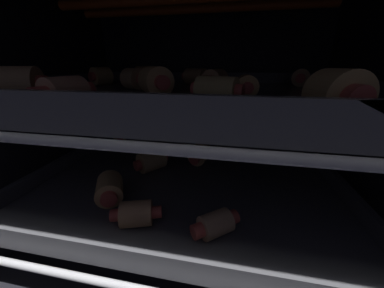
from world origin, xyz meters
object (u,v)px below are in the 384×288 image
pig_in_blanket_lower_3 (120,137)px  oven_rack_upper (189,101)px  pig_in_blanket_upper_9 (134,79)px  pig_in_blanket_lower_4 (215,224)px  pig_in_blanket_upper_2 (301,77)px  pig_in_blanket_lower_5 (151,161)px  pig_in_blanket_upper_6 (65,92)px  pig_in_blanket_lower_1 (200,154)px  pig_in_blanket_upper_4 (336,94)px  pig_in_blanket_upper_1 (215,80)px  pig_in_blanket_lower_0 (204,144)px  pig_in_blanket_lower_2 (110,189)px  pig_in_blanket_upper_8 (217,90)px  baking_tray_lower (189,173)px  pig_in_blanket_upper_3 (196,77)px  oven_rack_lower (189,178)px  pig_in_blanket_upper_5 (246,86)px  pig_in_blanket_upper_0 (19,84)px  baking_tray_upper (189,93)px  pig_in_blanket_upper_10 (101,76)px  pig_in_blanket_upper_7 (155,81)px  pig_in_blanket_lower_6 (137,214)px  pig_in_blanket_upper_11 (146,75)px

pig_in_blanket_lower_3 → oven_rack_upper: (18.36, -10.89, 10.44)cm
pig_in_blanket_upper_9 → oven_rack_upper: bearing=-5.3°
pig_in_blanket_lower_4 → pig_in_blanket_upper_2: size_ratio=0.88×
pig_in_blanket_lower_5 → pig_in_blanket_upper_6: bearing=-97.6°
pig_in_blanket_lower_1 → pig_in_blanket_upper_4: pig_in_blanket_upper_4 is taller
pig_in_blanket_lower_4 → pig_in_blanket_upper_1: bearing=97.1°
pig_in_blanket_lower_0 → oven_rack_upper: bearing=-95.2°
pig_in_blanket_lower_2 → pig_in_blanket_upper_8: size_ratio=1.04×
baking_tray_lower → pig_in_blanket_upper_1: bearing=36.4°
pig_in_blanket_upper_3 → oven_rack_upper: bearing=-85.8°
oven_rack_lower → pig_in_blanket_upper_5: pig_in_blanket_upper_5 is taller
pig_in_blanket_lower_5 → pig_in_blanket_upper_0: size_ratio=1.00×
oven_rack_lower → baking_tray_upper: 13.86cm
baking_tray_upper → pig_in_blanket_upper_6: bearing=-121.9°
baking_tray_lower → pig_in_blanket_upper_5: pig_in_blanket_upper_5 is taller
pig_in_blanket_lower_4 → pig_in_blanket_upper_10: size_ratio=1.18×
pig_in_blanket_upper_2 → pig_in_blanket_upper_7: pig_in_blanket_upper_7 is taller
pig_in_blanket_upper_7 → oven_rack_upper: bearing=54.6°
pig_in_blanket_lower_6 → pig_in_blanket_upper_1: (6.82, 14.76, 13.17)cm
pig_in_blanket_lower_6 → oven_rack_upper: size_ratio=0.12×
baking_tray_upper → pig_in_blanket_upper_3: (-0.71, 9.70, 1.72)cm
pig_in_blanket_upper_2 → pig_in_blanket_upper_7: size_ratio=1.05×
pig_in_blanket_lower_3 → pig_in_blanket_upper_2: pig_in_blanket_upper_2 is taller
pig_in_blanket_upper_5 → pig_in_blanket_upper_10: bearing=158.5°
pig_in_blanket_lower_4 → pig_in_blanket_upper_8: size_ratio=0.95×
pig_in_blanket_upper_5 → pig_in_blanket_upper_7: 10.71cm
baking_tray_upper → pig_in_blanket_upper_8: pig_in_blanket_upper_8 is taller
pig_in_blanket_upper_6 → baking_tray_upper: bearing=58.1°
pig_in_blanket_upper_2 → pig_in_blanket_lower_5: bearing=-155.3°
pig_in_blanket_lower_5 → pig_in_blanket_upper_2: bearing=24.7°
baking_tray_lower → pig_in_blanket_upper_10: 23.15cm
pig_in_blanket_upper_0 → pig_in_blanket_upper_3: bearing=54.6°
pig_in_blanket_upper_1 → pig_in_blanket_upper_11: bearing=152.3°
pig_in_blanket_upper_3 → pig_in_blanket_upper_8: bearing=-74.0°
pig_in_blanket_lower_0 → pig_in_blanket_upper_4: pig_in_blanket_upper_4 is taller
pig_in_blanket_lower_2 → pig_in_blanket_lower_4: pig_in_blanket_lower_2 is taller
pig_in_blanket_lower_0 → pig_in_blanket_upper_3: pig_in_blanket_upper_3 is taller
pig_in_blanket_upper_7 → pig_in_blanket_upper_9: pig_in_blanket_upper_7 is taller
pig_in_blanket_upper_10 → baking_tray_lower: bearing=-17.7°
pig_in_blanket_upper_1 → pig_in_blanket_upper_4: pig_in_blanket_upper_4 is taller
pig_in_blanket_upper_1 → oven_rack_upper: bearing=-143.6°
pig_in_blanket_upper_1 → pig_in_blanket_upper_6: bearing=-126.5°
pig_in_blanket_lower_5 → pig_in_blanket_upper_4: bearing=-33.2°
pig_in_blanket_lower_6 → pig_in_blanket_upper_6: 13.90cm
baking_tray_upper → pig_in_blanket_upper_8: 9.55cm
pig_in_blanket_lower_0 → pig_in_blanket_lower_2: (-9.72, -18.86, 0.31)cm
oven_rack_lower → pig_in_blanket_lower_4: 13.30cm
pig_in_blanket_lower_1 → pig_in_blanket_upper_5: bearing=-52.4°
pig_in_blanket_lower_4 → pig_in_blanket_upper_5: bearing=73.6°
pig_in_blanket_upper_10 → pig_in_blanket_upper_11: pig_in_blanket_upper_11 is taller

